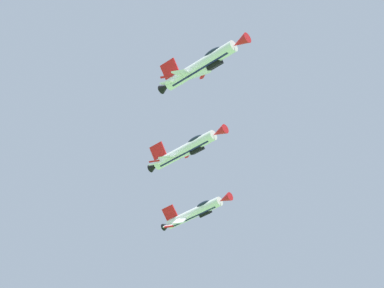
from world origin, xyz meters
name	(u,v)px	position (x,y,z in m)	size (l,w,h in m)	color
fighter_jet_lead	(202,65)	(24.01, 64.44, 71.45)	(9.84, 14.92, 5.99)	white
fighter_jet_left_wing	(186,150)	(28.67, 82.07, 70.16)	(9.87, 14.92, 5.91)	white
fighter_jet_right_wing	(195,213)	(37.34, 99.30, 70.32)	(9.56, 14.92, 6.78)	white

